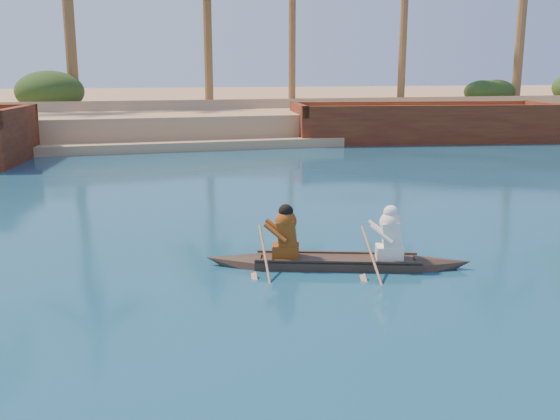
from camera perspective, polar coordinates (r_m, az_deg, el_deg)
name	(u,v)px	position (r m, az deg, el deg)	size (l,w,h in m)	color
sandy_embankment	(33,108)	(49.79, -21.67, 8.67)	(150.00, 51.00, 1.50)	tan
shrub_cluster	(4,111)	(34.48, -23.92, 8.28)	(100.00, 6.00, 2.40)	black
canoe	(337,253)	(10.16, 5.26, -3.98)	(4.26, 1.98, 1.19)	#39281F
barge_right	(424,125)	(29.82, 13.03, 7.57)	(12.51, 5.99, 2.00)	brown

